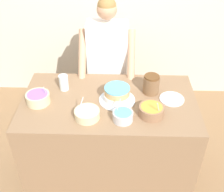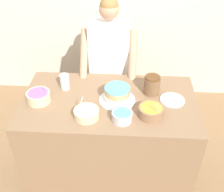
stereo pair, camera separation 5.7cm
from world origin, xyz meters
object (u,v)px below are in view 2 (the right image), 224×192
(cake, at_px, (117,95))
(drinking_glass, at_px, (65,82))
(frosting_bowl_orange, at_px, (151,111))
(frosting_bowl_blue, at_px, (122,116))
(frosting_bowl_purple, at_px, (39,97))
(frosting_bowl_white, at_px, (86,113))
(ceramic_plate, at_px, (172,100))
(person_baker, at_px, (109,59))
(stoneware_jar, at_px, (152,85))

(cake, xyz_separation_m, drinking_glass, (-0.49, 0.15, 0.01))
(frosting_bowl_orange, distance_m, frosting_bowl_blue, 0.24)
(drinking_glass, bearing_deg, frosting_bowl_purple, -132.82)
(frosting_bowl_white, relative_size, ceramic_plate, 0.95)
(frosting_bowl_orange, bearing_deg, cake, 146.31)
(drinking_glass, xyz_separation_m, ceramic_plate, (0.96, -0.13, -0.07))
(person_baker, bearing_deg, frosting_bowl_blue, -79.63)
(cake, height_order, frosting_bowl_purple, frosting_bowl_purple)
(frosting_bowl_white, bearing_deg, ceramic_plate, 19.97)
(frosting_bowl_purple, distance_m, frosting_bowl_blue, 0.75)
(frosting_bowl_purple, relative_size, stoneware_jar, 1.17)
(cake, xyz_separation_m, frosting_bowl_blue, (0.05, -0.26, -0.02))
(frosting_bowl_orange, distance_m, frosting_bowl_purple, 0.96)
(person_baker, height_order, cake, person_baker)
(cake, xyz_separation_m, stoneware_jar, (0.30, 0.13, 0.02))
(cake, xyz_separation_m, frosting_bowl_purple, (-0.67, -0.05, -0.01))
(person_baker, height_order, frosting_bowl_orange, person_baker)
(person_baker, relative_size, ceramic_plate, 7.42)
(frosting_bowl_orange, xyz_separation_m, drinking_glass, (-0.77, 0.34, 0.03))
(cake, bearing_deg, frosting_bowl_white, -135.23)
(frosting_bowl_orange, xyz_separation_m, frosting_bowl_white, (-0.52, -0.05, -0.01))
(person_baker, height_order, ceramic_plate, person_baker)
(cake, bearing_deg, stoneware_jar, 23.55)
(stoneware_jar, bearing_deg, ceramic_plate, -30.78)
(person_baker, relative_size, stoneware_jar, 9.22)
(ceramic_plate, bearing_deg, frosting_bowl_blue, -146.72)
(frosting_bowl_purple, bearing_deg, frosting_bowl_orange, -8.13)
(frosting_bowl_white, distance_m, drinking_glass, 0.46)
(frosting_bowl_white, xyz_separation_m, ceramic_plate, (0.71, 0.26, -0.03))
(ceramic_plate, distance_m, stoneware_jar, 0.22)
(frosting_bowl_purple, bearing_deg, cake, 4.27)
(person_baker, height_order, frosting_bowl_white, person_baker)
(frosting_bowl_blue, bearing_deg, drinking_glass, 142.58)
(frosting_bowl_purple, bearing_deg, drinking_glass, 47.18)
(frosting_bowl_orange, distance_m, drinking_glass, 0.84)
(cake, relative_size, frosting_bowl_white, 1.55)
(person_baker, bearing_deg, cake, -79.91)
(frosting_bowl_white, relative_size, frosting_bowl_blue, 1.24)
(drinking_glass, distance_m, stoneware_jar, 0.79)
(frosting_bowl_purple, distance_m, drinking_glass, 0.28)
(ceramic_plate, relative_size, stoneware_jar, 1.24)
(frosting_bowl_orange, bearing_deg, drinking_glass, 156.02)
(drinking_glass, bearing_deg, cake, -17.58)
(drinking_glass, bearing_deg, frosting_bowl_white, -57.26)
(cake, distance_m, frosting_bowl_orange, 0.34)
(frosting_bowl_purple, bearing_deg, stoneware_jar, 10.54)
(stoneware_jar, bearing_deg, frosting_bowl_white, -145.78)
(cake, distance_m, frosting_bowl_white, 0.33)
(frosting_bowl_orange, xyz_separation_m, stoneware_jar, (0.02, 0.32, 0.04))
(person_baker, bearing_deg, ceramic_plate, -45.52)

